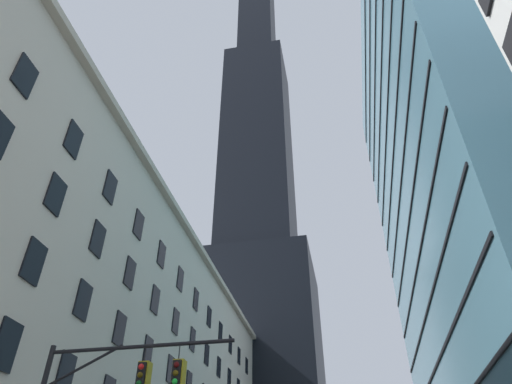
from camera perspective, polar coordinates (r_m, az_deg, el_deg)
name	(u,v)px	position (r m, az deg, el deg)	size (l,w,h in m)	color
station_building	(106,370)	(48.51, -18.31, -20.47)	(16.05, 74.33, 27.18)	beige
dark_skyscraper	(258,193)	(105.78, 0.21, -0.16)	(22.73, 22.73, 214.08)	black
glass_office_midrise	(476,183)	(48.34, 25.86, 1.03)	(14.13, 39.21, 56.25)	teal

